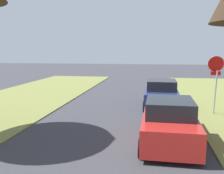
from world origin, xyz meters
name	(u,v)px	position (x,y,z in m)	size (l,w,h in m)	color
stop_sign_far	(216,72)	(4.71, 12.71, 2.18)	(0.81, 0.48, 2.95)	#9EA0A5
parked_sedan_red	(169,122)	(2.22, 8.40, 0.72)	(2.01, 4.43, 1.57)	red
parked_sedan_navy	(161,94)	(2.13, 14.30, 0.72)	(2.01, 4.43, 1.57)	navy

